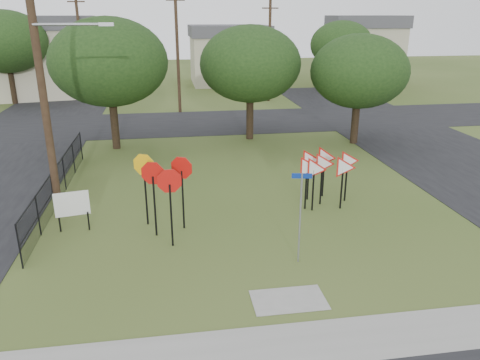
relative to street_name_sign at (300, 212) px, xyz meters
name	(u,v)px	position (x,y,z in m)	size (l,w,h in m)	color
ground	(270,257)	(-0.82, 0.38, -1.68)	(140.00, 140.00, 0.00)	#3B501E
sidewalk	(308,344)	(-0.82, -3.82, -1.67)	(30.00, 1.60, 0.02)	gray
street_right	(442,154)	(11.18, 10.38, -1.67)	(8.00, 50.00, 0.02)	black
street_far	(210,122)	(-0.82, 20.38, -1.67)	(60.00, 8.00, 0.02)	black
curb_pad	(289,300)	(-0.82, -2.02, -1.67)	(2.00, 1.20, 0.02)	gray
street_name_sign	(300,212)	(0.00, 0.00, 0.00)	(0.60, 0.14, 2.92)	gray
stop_sign_cluster	(162,180)	(-4.11, 2.71, 0.31)	(2.08, 2.08, 2.71)	black
yield_sign_cluster	(324,166)	(2.23, 4.43, -0.04)	(2.84, 1.90, 2.22)	black
info_board	(72,205)	(-7.30, 3.38, -0.69)	(1.17, 0.27, 1.48)	black
utility_pole_main	(43,78)	(-8.06, 4.88, 3.53)	(3.55, 0.33, 10.00)	#3D2B1C
far_pole_a	(178,52)	(-2.82, 24.38, 2.92)	(1.40, 0.24, 9.00)	#3D2B1C
far_pole_b	(269,51)	(5.18, 28.38, 2.67)	(1.40, 0.24, 8.50)	#3D2B1C
far_pole_c	(81,48)	(-10.82, 30.38, 2.92)	(1.40, 0.24, 9.00)	#3D2B1C
fence_run	(59,181)	(-8.42, 6.63, -0.90)	(0.05, 11.55, 1.50)	black
house_left	(44,56)	(-14.82, 34.38, 1.97)	(10.58, 8.88, 7.20)	#BAB495
house_mid	(228,54)	(3.18, 40.38, 1.47)	(8.40, 8.40, 6.20)	#BAB495
house_right	(363,51)	(17.18, 36.38, 1.97)	(8.30, 8.30, 7.20)	#BAB495
tree_near_left	(109,62)	(-6.82, 14.38, 3.18)	(6.40, 6.40, 7.27)	black
tree_near_mid	(250,64)	(1.18, 15.38, 2.86)	(6.00, 6.00, 6.80)	black
tree_near_right	(359,72)	(7.18, 13.38, 2.54)	(5.60, 5.60, 6.33)	black
tree_far_left	(5,42)	(-16.82, 30.38, 3.49)	(6.80, 6.80, 7.73)	black
tree_far_right	(341,45)	(13.18, 32.38, 2.86)	(6.00, 6.00, 6.80)	black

